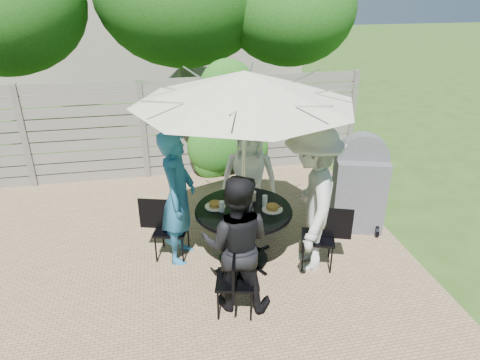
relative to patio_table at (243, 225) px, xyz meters
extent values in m
plane|color=#2E4C17|center=(-1.25, -0.07, -0.55)|extent=(60.00, 60.00, 0.00)
cube|color=#977857|center=(-1.25, 0.43, -0.54)|extent=(7.00, 6.00, 0.02)
cube|color=gray|center=(-1.25, 2.93, 0.37)|extent=(8.00, 0.10, 1.85)
ellipsoid|color=#1E5814|center=(0.15, 2.78, 0.35)|extent=(1.20, 0.70, 1.80)
cube|color=gray|center=(-1.25, 11.93, 1.95)|extent=(10.00, 6.00, 5.00)
ellipsoid|color=#1D4610|center=(-3.75, 4.93, 2.42)|extent=(3.20, 3.20, 2.72)
ellipsoid|color=#1D4610|center=(1.95, 4.73, 2.28)|extent=(2.80, 2.80, 2.38)
cylinder|color=black|center=(0.00, 0.00, 0.22)|extent=(1.50, 1.50, 0.03)
cylinder|color=black|center=(0.00, 0.00, -0.16)|extent=(0.09, 0.09, 0.77)
cylinder|color=black|center=(0.00, 0.00, -0.53)|extent=(0.64, 0.64, 0.04)
cylinder|color=silver|center=(0.00, 0.00, 0.63)|extent=(0.05, 0.05, 2.37)
cone|color=beige|center=(0.00, 0.00, 1.77)|extent=(3.21, 3.21, 0.36)
cube|color=black|center=(0.28, 0.91, -0.14)|extent=(0.47, 0.47, 0.03)
cube|color=black|center=(0.32, 1.11, 0.08)|extent=(0.11, 0.40, 0.41)
imported|color=white|center=(0.24, 0.79, 0.28)|extent=(0.93, 0.74, 1.66)
cube|color=black|center=(-0.91, 0.28, -0.13)|extent=(0.51, 0.51, 0.03)
cube|color=black|center=(-1.11, 0.33, 0.09)|extent=(0.40, 0.14, 0.42)
imported|color=#226796|center=(-0.79, 0.24, 0.34)|extent=(0.60, 0.75, 1.79)
cube|color=black|center=(-0.28, -0.91, -0.13)|extent=(0.49, 0.49, 0.03)
cube|color=black|center=(-0.32, -1.11, 0.09)|extent=(0.12, 0.41, 0.42)
imported|color=black|center=(-0.24, -0.79, 0.26)|extent=(0.93, 0.81, 1.61)
cube|color=black|center=(0.91, -0.28, -0.13)|extent=(0.52, 0.52, 0.03)
cube|color=black|center=(1.10, -0.34, 0.09)|extent=(0.40, 0.16, 0.42)
imported|color=#B1B2AD|center=(0.79, -0.24, 0.41)|extent=(1.05, 1.40, 1.92)
cylinder|color=white|center=(0.10, 0.34, 0.25)|extent=(0.26, 0.26, 0.01)
cylinder|color=#B08233|center=(0.10, 0.34, 0.28)|extent=(0.15, 0.15, 0.05)
cylinder|color=white|center=(-0.34, 0.10, 0.25)|extent=(0.26, 0.26, 0.01)
cylinder|color=#B08233|center=(-0.34, 0.10, 0.28)|extent=(0.15, 0.15, 0.05)
cylinder|color=white|center=(-0.10, -0.34, 0.25)|extent=(0.26, 0.26, 0.01)
cylinder|color=#B08233|center=(-0.10, -0.34, 0.28)|extent=(0.15, 0.15, 0.05)
cylinder|color=white|center=(0.34, -0.10, 0.25)|extent=(0.26, 0.26, 0.01)
cylinder|color=#B08233|center=(0.34, -0.10, 0.28)|extent=(0.15, 0.15, 0.05)
cylinder|color=silver|center=(-0.02, 0.28, 0.31)|extent=(0.07, 0.07, 0.14)
cylinder|color=silver|center=(-0.28, -0.02, 0.31)|extent=(0.07, 0.07, 0.14)
cylinder|color=silver|center=(0.02, -0.28, 0.31)|extent=(0.07, 0.07, 0.14)
cylinder|color=silver|center=(0.28, 0.02, 0.31)|extent=(0.07, 0.07, 0.14)
cylinder|color=#59280C|center=(-0.04, 0.07, 0.32)|extent=(0.09, 0.09, 0.16)
cylinder|color=#C6B293|center=(0.16, 0.18, 0.30)|extent=(0.08, 0.08, 0.12)
cube|color=#5A5A5F|center=(1.82, 0.54, 0.00)|extent=(0.85, 0.74, 1.11)
cylinder|color=#5A5A5F|center=(1.82, 0.54, 0.56)|extent=(0.76, 0.42, 0.73)
camera|label=1|loc=(-0.94, -4.60, 2.84)|focal=32.00mm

